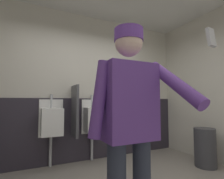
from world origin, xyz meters
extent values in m
cube|color=beige|center=(0.00, 1.73, 1.42)|extent=(4.79, 0.12, 2.83)
cube|color=#2D2833|center=(0.00, 1.66, 0.59)|extent=(4.19, 0.03, 1.17)
cube|color=white|center=(-0.63, 1.64, 0.83)|extent=(0.40, 0.05, 0.65)
cube|color=white|center=(-0.63, 1.47, 0.78)|extent=(0.34, 0.30, 0.45)
cylinder|color=#B7BABF|center=(-0.63, 1.63, 1.12)|extent=(0.04, 0.04, 0.24)
cylinder|color=#B7BABF|center=(-0.63, 1.60, 0.28)|extent=(0.05, 0.05, 0.55)
cube|color=white|center=(0.12, 1.64, 0.83)|extent=(0.40, 0.05, 0.65)
cube|color=white|center=(0.12, 1.47, 0.78)|extent=(0.34, 0.30, 0.45)
cylinder|color=#B7BABF|center=(0.12, 1.63, 1.12)|extent=(0.04, 0.04, 0.24)
cylinder|color=#B7BABF|center=(0.12, 1.60, 0.28)|extent=(0.05, 0.05, 0.55)
cube|color=#4C4C51|center=(-0.25, 1.44, 0.95)|extent=(0.04, 0.40, 0.90)
cube|color=#60388C|center=(-0.28, -0.43, 1.12)|extent=(0.40, 0.24, 0.58)
cylinder|color=#60388C|center=(-0.53, -0.43, 1.13)|extent=(0.17, 0.09, 0.56)
cylinder|color=#60388C|center=(-0.04, -0.66, 1.25)|extent=(0.09, 0.50, 0.39)
sphere|color=beige|center=(-0.28, -0.43, 1.58)|extent=(0.22, 0.22, 0.22)
cylinder|color=#60388C|center=(-0.28, -0.43, 1.64)|extent=(0.23, 0.23, 0.10)
cube|color=silver|center=(-0.04, -0.94, 1.49)|extent=(0.06, 0.04, 0.11)
cylinder|color=#38383D|center=(1.77, 0.45, 0.33)|extent=(0.35, 0.35, 0.65)
camera|label=1|loc=(-0.98, -1.57, 1.12)|focal=27.59mm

